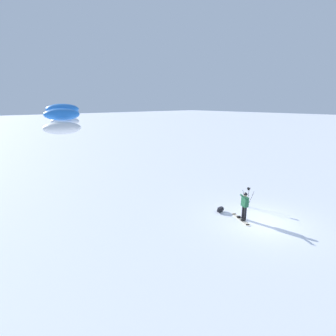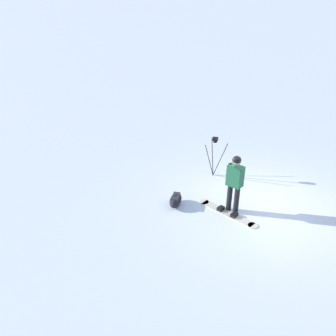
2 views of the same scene
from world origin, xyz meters
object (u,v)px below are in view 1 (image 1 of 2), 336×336
at_px(snowboarder, 245,203).
at_px(gear_bag_large, 220,210).
at_px(camera_tripod, 248,193).
at_px(snowboard, 241,219).
at_px(traction_kite, 63,117).

distance_m(snowboarder, gear_bag_large, 1.77).
bearing_deg(camera_tripod, snowboarder, 26.48).
bearing_deg(gear_bag_large, snowboard, 92.27).
bearing_deg(snowboard, snowboarder, 148.34).
relative_size(traction_kite, gear_bag_large, 6.45).
bearing_deg(camera_tripod, snowboard, 22.53).
relative_size(snowboard, gear_bag_large, 2.54).
height_order(snowboarder, snowboard, snowboarder).
height_order(gear_bag_large, camera_tripod, camera_tripod).
xyz_separation_m(snowboard, gear_bag_large, (0.06, -1.45, 0.15)).
xyz_separation_m(traction_kite, camera_tripod, (-10.55, 2.38, -5.15)).
bearing_deg(traction_kite, snowboarder, 159.32).
xyz_separation_m(snowboard, camera_tripod, (-1.98, -0.82, 0.92)).
bearing_deg(gear_bag_large, snowboarder, 97.60).
bearing_deg(camera_tripod, traction_kite, -12.70).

